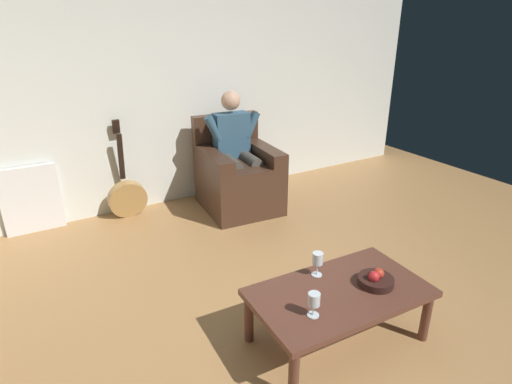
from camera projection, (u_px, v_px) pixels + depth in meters
The scene contains 10 objects.
ground_plane at pixel (340, 349), 2.69m from camera, with size 7.54×7.54×0.00m, color #A97A48.
wall_back at pixel (169, 82), 4.44m from camera, with size 6.68×0.06×2.66m, color silver.
armchair at pixel (238, 177), 4.59m from camera, with size 0.82×0.90×0.98m.
person_seated at pixel (236, 147), 4.48m from camera, with size 0.64×0.60×1.26m.
coffee_table at pixel (339, 297), 2.64m from camera, with size 1.14×0.68×0.38m.
guitar at pixel (127, 196), 4.40m from camera, with size 0.40×0.22×1.02m.
radiator at pixel (31, 200), 4.06m from camera, with size 0.53×0.06×0.67m, color white.
wine_glass_near at pixel (314, 301), 2.36m from camera, with size 0.07×0.07×0.15m.
wine_glass_far at pixel (318, 260), 2.73m from camera, with size 0.07×0.07×0.17m.
fruit_bowl at pixel (376, 280), 2.67m from camera, with size 0.23×0.23×0.11m.
Camera 1 is at (1.53, 1.53, 1.95)m, focal length 29.55 mm.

